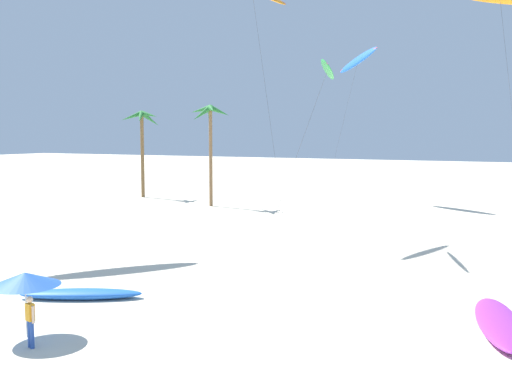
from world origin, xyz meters
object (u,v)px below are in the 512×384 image
at_px(palm_tree_1, 210,121).
at_px(person_near_left, 30,319).
at_px(flying_kite_7, 358,60).
at_px(grounded_kite_1, 499,322).
at_px(beach_umbrella, 25,279).
at_px(palm_tree_0, 141,126).
at_px(grounded_kite_0, 81,294).
at_px(flying_kite_4, 327,70).

height_order(palm_tree_1, person_near_left, palm_tree_1).
relative_size(flying_kite_7, grounded_kite_1, 2.43).
bearing_deg(person_near_left, beach_umbrella, 143.79).
bearing_deg(palm_tree_0, grounded_kite_1, -37.74).
distance_m(palm_tree_1, grounded_kite_1, 38.91).
height_order(palm_tree_0, person_near_left, palm_tree_0).
xyz_separation_m(grounded_kite_0, beach_umbrella, (1.71, -4.41, 1.80)).
xyz_separation_m(flying_kite_4, grounded_kite_1, (11.08, -12.50, -10.52)).
height_order(grounded_kite_0, grounded_kite_1, grounded_kite_1).
distance_m(flying_kite_7, beach_umbrella, 45.58).
bearing_deg(grounded_kite_1, palm_tree_1, 136.49).
xyz_separation_m(grounded_kite_1, beach_umbrella, (-14.26, -8.15, 1.78)).
bearing_deg(grounded_kite_0, palm_tree_0, 123.81).
distance_m(grounded_kite_0, beach_umbrella, 5.07).
height_order(palm_tree_1, beach_umbrella, palm_tree_1).
bearing_deg(grounded_kite_1, person_near_left, -146.44).
xyz_separation_m(palm_tree_1, flying_kite_7, (11.28, 9.52, 6.03)).
relative_size(palm_tree_0, grounded_kite_0, 1.85).
bearing_deg(flying_kite_4, palm_tree_0, 147.79).
bearing_deg(flying_kite_7, person_near_left, -86.10).
bearing_deg(palm_tree_0, flying_kite_4, -32.21).
relative_size(grounded_kite_0, person_near_left, 2.96).
height_order(palm_tree_1, flying_kite_7, flying_kite_7).
bearing_deg(palm_tree_1, flying_kite_4, -39.67).
height_order(flying_kite_4, grounded_kite_0, flying_kite_4).
distance_m(palm_tree_0, beach_umbrella, 45.23).
height_order(flying_kite_7, grounded_kite_0, flying_kite_7).
relative_size(flying_kite_7, beach_umbrella, 6.65).
xyz_separation_m(grounded_kite_0, grounded_kite_1, (15.97, 3.74, 0.02)).
relative_size(person_near_left, beach_umbrella, 0.73).
bearing_deg(grounded_kite_1, flying_kite_4, 131.53).
distance_m(flying_kite_7, grounded_kite_1, 41.69).
bearing_deg(grounded_kite_0, grounded_kite_1, 13.17).
relative_size(flying_kite_4, grounded_kite_1, 1.77).
relative_size(grounded_kite_0, grounded_kite_1, 0.79).
xyz_separation_m(flying_kite_7, person_near_left, (3.04, -44.59, -13.14)).
height_order(flying_kite_7, beach_umbrella, flying_kite_7).
xyz_separation_m(grounded_kite_1, person_near_left, (-13.32, -8.84, 0.71)).
bearing_deg(person_near_left, grounded_kite_0, 117.47).
xyz_separation_m(palm_tree_0, person_near_left, (25.04, -38.53, -6.73)).
relative_size(flying_kite_4, grounded_kite_0, 2.26).
xyz_separation_m(palm_tree_1, flying_kite_4, (16.56, -13.73, 2.69)).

